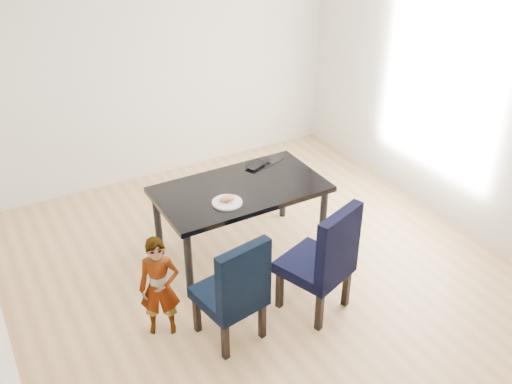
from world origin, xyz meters
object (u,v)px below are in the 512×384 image
chair_left (228,287)px  laptop (255,163)px  plate (227,202)px  dining_table (241,220)px  child (160,287)px  chair_right (315,257)px

chair_left → laptop: size_ratio=3.28×
plate → laptop: (0.60, 0.55, 0.00)m
dining_table → child: (-1.09, -0.65, 0.08)m
chair_left → chair_right: bearing=-13.5°
chair_left → laptop: chair_left is taller
chair_left → child: size_ratio=1.08×
child → chair_left: bearing=-9.0°
dining_table → chair_right: chair_right is taller
laptop → plate: bearing=20.1°
chair_left → laptop: (0.99, 1.31, 0.27)m
chair_right → laptop: 1.40m
chair_left → child: bearing=136.6°
child → plate: bearing=53.0°
dining_table → chair_right: size_ratio=1.51×
dining_table → child: 1.27m
dining_table → plate: bearing=-140.9°
dining_table → laptop: (0.36, 0.35, 0.39)m
dining_table → child: bearing=-149.2°
plate → child: bearing=-151.9°
plate → laptop: size_ratio=0.92×
chair_right → child: bearing=144.4°
dining_table → laptop: bearing=44.5°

